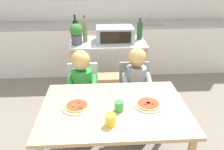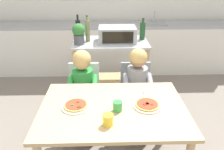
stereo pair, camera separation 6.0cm
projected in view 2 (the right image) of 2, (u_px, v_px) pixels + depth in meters
The scene contains 18 objects.
ground_plane at pixel (110, 107), 3.19m from camera, with size 11.12×11.12×0.00m, color slate.
kitchen_counter at pixel (109, 48), 4.19m from camera, with size 4.81×0.60×1.08m.
kitchen_island_cart at pixel (110, 63), 3.11m from camera, with size 1.00×0.57×0.91m.
toaster_oven at pixel (117, 34), 2.93m from camera, with size 0.48×0.33×0.19m.
bottle_brown_beer at pixel (88, 31), 2.92m from camera, with size 0.06×0.06×0.34m.
bottle_clear_vinegar at pixel (78, 30), 2.95m from camera, with size 0.06×0.06×0.34m.
bottle_dark_olive_oil at pixel (142, 31), 3.01m from camera, with size 0.07×0.07×0.29m.
potted_herb_plant at pixel (79, 33), 2.81m from camera, with size 0.16×0.16×0.26m.
dining_table at pixel (113, 117), 1.91m from camera, with size 1.22×0.84×0.75m.
dining_chair_left at pixel (84, 93), 2.60m from camera, with size 0.36×0.36×0.81m.
dining_chair_right at pixel (135, 92), 2.61m from camera, with size 0.36×0.36×0.81m.
child_in_green_shirt at pixel (83, 84), 2.41m from camera, with size 0.32×0.42×1.01m.
child_in_grey_shirt at pixel (138, 83), 2.43m from camera, with size 0.32×0.42×1.02m.
pizza_plate_white at pixel (76, 106), 1.86m from camera, with size 0.24×0.24×0.03m.
pizza_plate_cream at pixel (147, 105), 1.86m from camera, with size 0.24×0.24×0.03m.
drinking_cup_green at pixel (118, 106), 1.80m from camera, with size 0.08×0.08×0.08m, color green.
drinking_cup_yellow at pixel (108, 120), 1.63m from camera, with size 0.08×0.08×0.09m, color yellow.
serving_spoon at pixel (144, 89), 2.12m from camera, with size 0.01×0.01×0.14m, color #B7BABF.
Camera 2 is at (-0.05, -1.56, 1.80)m, focal length 35.83 mm.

